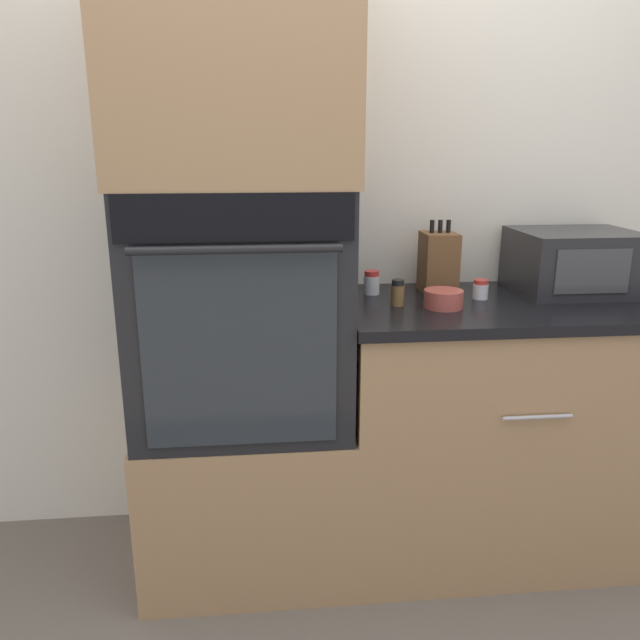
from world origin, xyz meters
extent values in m
plane|color=#6B6056|center=(0.00, 0.00, 0.00)|extent=(12.00, 12.00, 0.00)
cube|color=silver|center=(0.00, 0.63, 1.25)|extent=(8.00, 0.05, 2.50)
cube|color=#A87F56|center=(-0.35, 0.30, 0.28)|extent=(0.70, 0.60, 0.56)
cube|color=black|center=(-0.35, 0.30, 0.95)|extent=(0.67, 0.59, 0.77)
cube|color=black|center=(-0.35, 0.00, 1.26)|extent=(0.64, 0.01, 0.13)
cube|color=#3FBFF2|center=(-0.35, 0.00, 1.26)|extent=(0.09, 0.00, 0.03)
cube|color=#282D33|center=(-0.35, 0.00, 0.89)|extent=(0.55, 0.01, 0.58)
cylinder|color=black|center=(-0.35, -0.03, 1.18)|extent=(0.57, 0.02, 0.02)
cube|color=#A87F56|center=(-0.35, 0.30, 1.70)|extent=(0.70, 0.60, 0.74)
cube|color=#A87F56|center=(0.55, 0.30, 0.45)|extent=(1.09, 0.60, 0.90)
cube|color=black|center=(0.55, 0.30, 0.92)|extent=(1.11, 0.63, 0.03)
cylinder|color=#B7B7BC|center=(0.55, -0.01, 0.65)|extent=(0.22, 0.01, 0.01)
cube|color=#232326|center=(0.83, 0.41, 1.05)|extent=(0.41, 0.34, 0.22)
cube|color=#3D3D3F|center=(0.81, 0.24, 1.05)|extent=(0.26, 0.01, 0.15)
cube|color=brown|center=(0.35, 0.46, 1.05)|extent=(0.12, 0.14, 0.21)
cylinder|color=black|center=(0.32, 0.46, 1.17)|extent=(0.02, 0.02, 0.04)
cylinder|color=black|center=(0.35, 0.46, 1.17)|extent=(0.02, 0.02, 0.04)
cylinder|color=black|center=(0.38, 0.46, 1.17)|extent=(0.02, 0.02, 0.04)
cylinder|color=#B24C42|center=(0.31, 0.23, 0.97)|extent=(0.13, 0.13, 0.06)
cylinder|color=brown|center=(0.16, 0.28, 0.97)|extent=(0.04, 0.04, 0.07)
cylinder|color=black|center=(0.16, 0.28, 1.02)|extent=(0.04, 0.04, 0.02)
cylinder|color=silver|center=(0.11, 0.45, 0.97)|extent=(0.06, 0.06, 0.07)
cylinder|color=red|center=(0.11, 0.45, 1.01)|extent=(0.05, 0.05, 0.02)
cylinder|color=silver|center=(0.47, 0.34, 0.96)|extent=(0.05, 0.05, 0.05)
cylinder|color=red|center=(0.47, 0.34, 1.00)|extent=(0.05, 0.05, 0.01)
camera|label=1|loc=(-0.29, -1.68, 1.46)|focal=35.00mm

